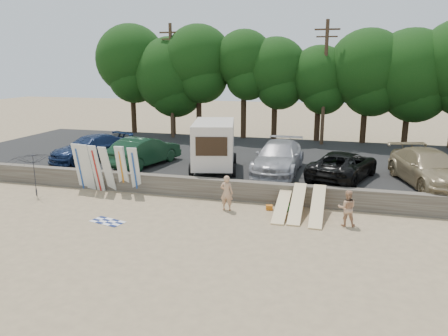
% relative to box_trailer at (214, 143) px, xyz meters
% --- Properties ---
extents(ground, '(120.00, 120.00, 0.00)m').
position_rel_box_trailer_xyz_m(ground, '(3.44, -5.89, -2.26)').
color(ground, tan).
rests_on(ground, ground).
extents(seawall, '(44.00, 0.50, 1.00)m').
position_rel_box_trailer_xyz_m(seawall, '(3.44, -2.89, -1.76)').
color(seawall, '#6B6356').
rests_on(seawall, ground).
extents(parking_lot, '(44.00, 14.50, 0.70)m').
position_rel_box_trailer_xyz_m(parking_lot, '(3.44, 4.61, -1.91)').
color(parking_lot, '#282828').
rests_on(parking_lot, ground).
extents(treeline, '(33.63, 6.79, 9.24)m').
position_rel_box_trailer_xyz_m(treeline, '(3.24, 11.58, 4.13)').
color(treeline, '#382616').
rests_on(treeline, parking_lot).
extents(utility_poles, '(25.80, 0.26, 9.00)m').
position_rel_box_trailer_xyz_m(utility_poles, '(5.44, 10.11, 3.17)').
color(utility_poles, '#473321').
rests_on(utility_poles, parking_lot).
extents(box_trailer, '(3.26, 4.75, 2.78)m').
position_rel_box_trailer_xyz_m(box_trailer, '(0.00, 0.00, 0.00)').
color(box_trailer, beige).
rests_on(box_trailer, parking_lot).
extents(car_0, '(4.20, 5.76, 1.55)m').
position_rel_box_trailer_xyz_m(car_0, '(-8.23, 0.55, -0.78)').
color(car_0, '#15254B').
rests_on(car_0, parking_lot).
extents(car_1, '(2.95, 5.45, 1.70)m').
position_rel_box_trailer_xyz_m(car_1, '(-4.38, 0.16, -0.71)').
color(car_1, '#12321D').
rests_on(car_1, parking_lot).
extents(car_2, '(2.47, 5.86, 1.69)m').
position_rel_box_trailer_xyz_m(car_2, '(3.59, 0.58, -0.71)').
color(car_2, '#A8A7AC').
rests_on(car_2, parking_lot).
extents(car_3, '(3.99, 5.87, 1.49)m').
position_rel_box_trailer_xyz_m(car_3, '(7.09, -0.01, -0.81)').
color(car_3, black).
rests_on(car_3, parking_lot).
extents(car_4, '(3.94, 6.39, 1.73)m').
position_rel_box_trailer_xyz_m(car_4, '(11.19, -0.10, -0.69)').
color(car_4, '#998561').
rests_on(car_4, parking_lot).
extents(surfboard_upright_0, '(0.51, 0.59, 2.56)m').
position_rel_box_trailer_xyz_m(surfboard_upright_0, '(-6.48, -3.34, -0.98)').
color(surfboard_upright_0, silver).
rests_on(surfboard_upright_0, ground).
extents(surfboard_upright_1, '(0.52, 0.64, 2.55)m').
position_rel_box_trailer_xyz_m(surfboard_upright_1, '(-5.99, -3.39, -0.98)').
color(surfboard_upright_1, silver).
rests_on(surfboard_upright_1, ground).
extents(surfboard_upright_2, '(0.58, 0.69, 2.55)m').
position_rel_box_trailer_xyz_m(surfboard_upright_2, '(-5.39, -3.48, -0.98)').
color(surfboard_upright_2, silver).
rests_on(surfboard_upright_2, ground).
extents(surfboard_upright_3, '(0.59, 0.85, 2.51)m').
position_rel_box_trailer_xyz_m(surfboard_upright_3, '(-4.78, -3.44, -1.00)').
color(surfboard_upright_3, silver).
rests_on(surfboard_upright_3, ground).
extents(surfboard_upright_4, '(0.59, 0.73, 2.54)m').
position_rel_box_trailer_xyz_m(surfboard_upright_4, '(-4.03, -3.26, -0.99)').
color(surfboard_upright_4, silver).
rests_on(surfboard_upright_4, ground).
extents(surfboard_upright_5, '(0.57, 0.74, 2.54)m').
position_rel_box_trailer_xyz_m(surfboard_upright_5, '(-3.98, -3.27, -0.99)').
color(surfboard_upright_5, silver).
rests_on(surfboard_upright_5, ground).
extents(surfboard_upright_6, '(0.59, 0.79, 2.53)m').
position_rel_box_trailer_xyz_m(surfboard_upright_6, '(-3.25, -3.35, -0.99)').
color(surfboard_upright_6, silver).
rests_on(surfboard_upright_6, ground).
extents(surfboard_low_0, '(0.56, 2.92, 0.84)m').
position_rel_box_trailer_xyz_m(surfboard_low_0, '(4.52, -4.41, -1.84)').
color(surfboard_low_0, beige).
rests_on(surfboard_low_0, ground).
extents(surfboard_low_1, '(0.56, 2.83, 1.13)m').
position_rel_box_trailer_xyz_m(surfboard_low_1, '(5.19, -4.40, -1.69)').
color(surfboard_low_1, beige).
rests_on(surfboard_low_1, ground).
extents(surfboard_low_2, '(0.56, 2.82, 1.16)m').
position_rel_box_trailer_xyz_m(surfboard_low_2, '(6.09, -4.57, -1.68)').
color(surfboard_low_2, beige).
rests_on(surfboard_low_2, ground).
extents(beachgoer_a, '(0.61, 0.40, 1.65)m').
position_rel_box_trailer_xyz_m(beachgoer_a, '(1.96, -4.51, -1.43)').
color(beachgoer_a, tan).
rests_on(beachgoer_a, ground).
extents(beachgoer_b, '(0.80, 0.64, 1.55)m').
position_rel_box_trailer_xyz_m(beachgoer_b, '(7.32, -5.13, -1.48)').
color(beachgoer_b, tan).
rests_on(beachgoer_b, ground).
extents(cooler, '(0.43, 0.36, 0.32)m').
position_rel_box_trailer_xyz_m(cooler, '(4.88, -3.82, -2.10)').
color(cooler, '#258A46').
rests_on(cooler, ground).
extents(gear_bag, '(0.35, 0.31, 0.22)m').
position_rel_box_trailer_xyz_m(gear_bag, '(3.87, -3.97, -2.15)').
color(gear_bag, '#C56817').
rests_on(gear_bag, ground).
extents(beach_towel, '(1.82, 1.82, 0.00)m').
position_rel_box_trailer_xyz_m(beach_towel, '(-2.58, -7.38, -2.25)').
color(beach_towel, white).
rests_on(beach_towel, ground).
extents(beach_umbrella, '(2.86, 2.82, 2.25)m').
position_rel_box_trailer_xyz_m(beach_umbrella, '(-8.13, -4.96, -1.13)').
color(beach_umbrella, black).
rests_on(beach_umbrella, ground).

